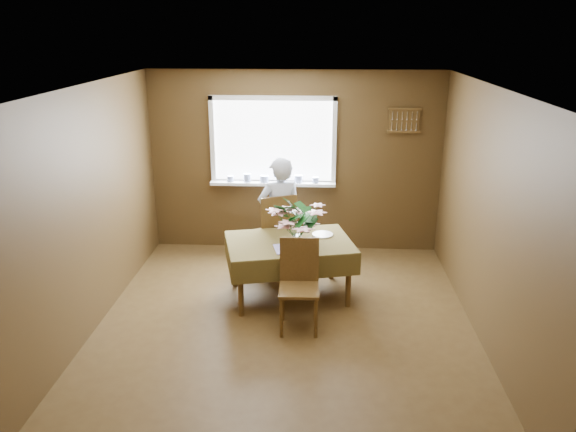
# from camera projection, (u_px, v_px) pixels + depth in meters

# --- Properties ---
(floor) EXTENTS (4.50, 4.50, 0.00)m
(floor) POSITION_uv_depth(u_px,v_px,m) (285.00, 325.00, 6.00)
(floor) COLOR #4B351A
(floor) RESTS_ON ground
(ceiling) EXTENTS (4.50, 4.50, 0.00)m
(ceiling) POSITION_uv_depth(u_px,v_px,m) (285.00, 87.00, 5.20)
(ceiling) COLOR white
(ceiling) RESTS_ON wall_back
(wall_back) EXTENTS (4.00, 0.00, 4.00)m
(wall_back) POSITION_uv_depth(u_px,v_px,m) (295.00, 163.00, 7.73)
(wall_back) COLOR brown
(wall_back) RESTS_ON floor
(wall_front) EXTENTS (4.00, 0.00, 4.00)m
(wall_front) POSITION_uv_depth(u_px,v_px,m) (262.00, 331.00, 3.47)
(wall_front) COLOR brown
(wall_front) RESTS_ON floor
(wall_left) EXTENTS (0.00, 4.50, 4.50)m
(wall_left) POSITION_uv_depth(u_px,v_px,m) (89.00, 211.00, 5.71)
(wall_left) COLOR brown
(wall_left) RESTS_ON floor
(wall_right) EXTENTS (0.00, 4.50, 4.50)m
(wall_right) POSITION_uv_depth(u_px,v_px,m) (488.00, 218.00, 5.49)
(wall_right) COLOR brown
(wall_right) RESTS_ON floor
(window_assembly) EXTENTS (1.72, 0.20, 1.22)m
(window_assembly) POSITION_uv_depth(u_px,v_px,m) (273.00, 156.00, 7.66)
(window_assembly) COLOR white
(window_assembly) RESTS_ON wall_back
(spoon_rack) EXTENTS (0.44, 0.05, 0.33)m
(spoon_rack) POSITION_uv_depth(u_px,v_px,m) (404.00, 120.00, 7.42)
(spoon_rack) COLOR brown
(spoon_rack) RESTS_ON wall_back
(dining_table) EXTENTS (1.61, 1.28, 0.70)m
(dining_table) POSITION_uv_depth(u_px,v_px,m) (289.00, 248.00, 6.47)
(dining_table) COLOR brown
(dining_table) RESTS_ON floor
(chair_far) EXTENTS (0.61, 0.61, 1.07)m
(chair_far) POSITION_uv_depth(u_px,v_px,m) (276.00, 231.00, 7.08)
(chair_far) COLOR brown
(chair_far) RESTS_ON floor
(chair_near) EXTENTS (0.42, 0.42, 0.96)m
(chair_near) POSITION_uv_depth(u_px,v_px,m) (299.00, 280.00, 5.85)
(chair_near) COLOR brown
(chair_near) RESTS_ON floor
(seated_woman) EXTENTS (0.65, 0.53, 1.53)m
(seated_woman) POSITION_uv_depth(u_px,v_px,m) (280.00, 217.00, 7.03)
(seated_woman) COLOR white
(seated_woman) RESTS_ON floor
(flower_bouquet) EXTENTS (0.54, 0.54, 0.46)m
(flower_bouquet) POSITION_uv_depth(u_px,v_px,m) (297.00, 221.00, 6.20)
(flower_bouquet) COLOR white
(flower_bouquet) RESTS_ON dining_table
(side_plate) EXTENTS (0.33, 0.33, 0.01)m
(side_plate) POSITION_uv_depth(u_px,v_px,m) (323.00, 234.00, 6.63)
(side_plate) COLOR white
(side_plate) RESTS_ON dining_table
(table_knife) EXTENTS (0.13, 0.20, 0.00)m
(table_knife) POSITION_uv_depth(u_px,v_px,m) (310.00, 245.00, 6.31)
(table_knife) COLOR silver
(table_knife) RESTS_ON dining_table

